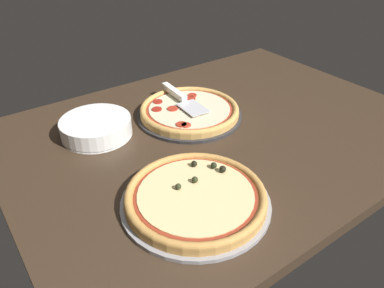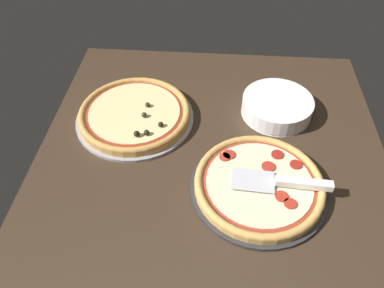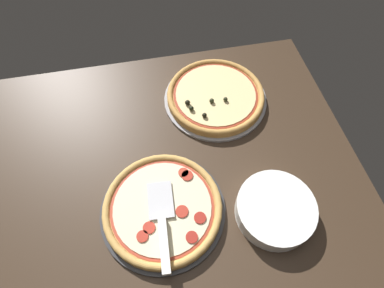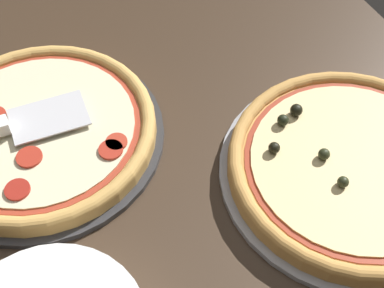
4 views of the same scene
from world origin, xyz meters
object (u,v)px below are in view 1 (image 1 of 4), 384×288
pizza_front (189,110)px  serving_spatula (178,95)px  pizza_back (196,196)px  plate_stack (96,127)px

pizza_front → serving_spatula: bearing=-95.8°
pizza_back → plate_stack: 44.35cm
serving_spatula → plate_stack: bearing=1.9°
pizza_front → pizza_back: bearing=56.6°
pizza_back → plate_stack: plate_stack is taller
pizza_back → plate_stack: size_ratio=1.56×
pizza_back → plate_stack: (6.27, -43.91, 0.28)cm
pizza_back → pizza_front: bearing=-123.4°
pizza_front → serving_spatula: serving_spatula is taller
pizza_front → plate_stack: size_ratio=1.53×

